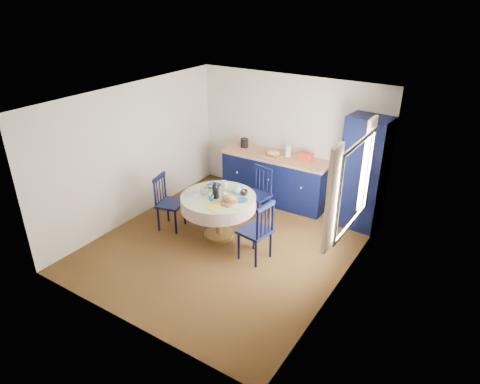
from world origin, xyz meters
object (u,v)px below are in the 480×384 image
(chair_far, at_px, (258,194))
(mug_c, at_px, (244,193))
(chair_left, at_px, (168,202))
(chair_right, at_px, (257,231))
(mug_d, at_px, (225,184))
(mug_a, at_px, (204,191))
(cobalt_bowl, at_px, (214,186))
(mug_b, at_px, (211,198))
(dining_table, at_px, (219,203))
(kitchen_counter, at_px, (275,178))
(pantry_cabinet, at_px, (364,174))

(chair_far, xyz_separation_m, mug_c, (0.11, -0.66, 0.32))
(chair_far, bearing_deg, chair_left, -126.54)
(chair_left, relative_size, mug_c, 8.25)
(chair_right, bearing_deg, mug_d, -113.56)
(chair_left, xyz_separation_m, chair_far, (1.17, 1.16, -0.00))
(mug_a, xyz_separation_m, cobalt_bowl, (-0.01, 0.28, -0.02))
(chair_right, bearing_deg, mug_a, -91.52)
(mug_b, relative_size, mug_d, 1.02)
(chair_left, bearing_deg, dining_table, -89.96)
(kitchen_counter, bearing_deg, pantry_cabinet, -3.13)
(dining_table, relative_size, chair_far, 1.28)
(chair_right, bearing_deg, mug_c, -124.39)
(kitchen_counter, height_order, chair_far, kitchen_counter)
(dining_table, bearing_deg, mug_d, 110.25)
(chair_right, bearing_deg, pantry_cabinet, 160.77)
(dining_table, height_order, chair_right, dining_table)
(dining_table, height_order, mug_b, dining_table)
(chair_far, distance_m, cobalt_bowl, 0.91)
(mug_a, xyz_separation_m, mug_d, (0.11, 0.46, -0.01))
(pantry_cabinet, relative_size, mug_c, 16.85)
(kitchen_counter, xyz_separation_m, chair_left, (-1.09, -1.97, 0.01))
(kitchen_counter, xyz_separation_m, mug_c, (0.19, -1.47, 0.32))
(kitchen_counter, height_order, mug_d, kitchen_counter)
(mug_b, bearing_deg, chair_left, -176.98)
(pantry_cabinet, distance_m, mug_b, 2.70)
(kitchen_counter, bearing_deg, mug_b, -96.57)
(mug_a, relative_size, mug_b, 1.36)
(chair_left, relative_size, mug_d, 10.15)
(kitchen_counter, bearing_deg, dining_table, -96.65)
(cobalt_bowl, bearing_deg, mug_b, -58.84)
(chair_left, distance_m, chair_far, 1.65)
(kitchen_counter, xyz_separation_m, mug_b, (-0.17, -1.92, 0.32))
(dining_table, bearing_deg, mug_a, -167.75)
(mug_a, bearing_deg, pantry_cabinet, 38.64)
(mug_c, bearing_deg, mug_a, -151.84)
(kitchen_counter, height_order, cobalt_bowl, kitchen_counter)
(mug_a, relative_size, cobalt_bowl, 0.58)
(dining_table, relative_size, mug_c, 10.54)
(mug_b, xyz_separation_m, cobalt_bowl, (-0.25, 0.42, -0.02))
(chair_left, distance_m, mug_b, 0.97)
(pantry_cabinet, distance_m, dining_table, 2.58)
(kitchen_counter, distance_m, dining_table, 1.75)
(mug_b, xyz_separation_m, mug_d, (-0.13, 0.59, -0.00))
(kitchen_counter, xyz_separation_m, chair_far, (0.08, -0.81, 0.00))
(chair_left, distance_m, mug_c, 1.41)
(kitchen_counter, bearing_deg, chair_far, -86.01)
(chair_far, xyz_separation_m, mug_a, (-0.49, -0.98, 0.32))
(mug_c, bearing_deg, chair_left, -158.48)
(chair_far, bearing_deg, kitchen_counter, 104.13)
(dining_table, distance_m, chair_right, 0.96)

